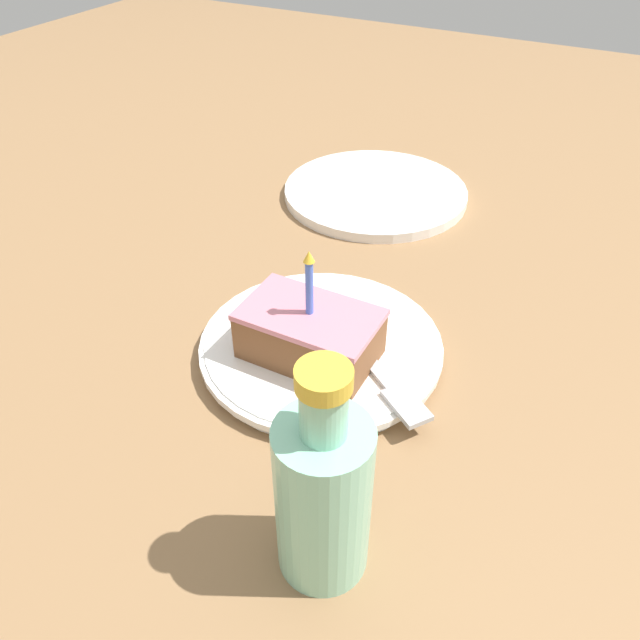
{
  "coord_description": "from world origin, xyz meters",
  "views": [
    {
      "loc": [
        -0.38,
        -0.21,
        0.4
      ],
      "look_at": [
        0.01,
        0.0,
        0.04
      ],
      "focal_mm": 35.0,
      "sensor_mm": 36.0,
      "label": 1
    }
  ],
  "objects_px": {
    "fork": "(375,368)",
    "side_plate": "(375,192)",
    "cake_slice": "(308,332)",
    "plate": "(320,346)",
    "bottle": "(323,494)"
  },
  "relations": [
    {
      "from": "fork",
      "to": "bottle",
      "type": "xyz_separation_m",
      "value": [
        -0.17,
        -0.04,
        0.05
      ]
    },
    {
      "from": "fork",
      "to": "side_plate",
      "type": "xyz_separation_m",
      "value": [
        0.33,
        0.15,
        -0.01
      ]
    },
    {
      "from": "plate",
      "to": "fork",
      "type": "distance_m",
      "value": 0.06
    },
    {
      "from": "plate",
      "to": "side_plate",
      "type": "distance_m",
      "value": 0.33
    },
    {
      "from": "bottle",
      "to": "plate",
      "type": "bearing_deg",
      "value": 28.33
    },
    {
      "from": "cake_slice",
      "to": "bottle",
      "type": "bearing_deg",
      "value": -148.44
    },
    {
      "from": "cake_slice",
      "to": "fork",
      "type": "height_order",
      "value": "cake_slice"
    },
    {
      "from": "plate",
      "to": "side_plate",
      "type": "relative_size",
      "value": 0.93
    },
    {
      "from": "cake_slice",
      "to": "bottle",
      "type": "height_order",
      "value": "bottle"
    },
    {
      "from": "cake_slice",
      "to": "fork",
      "type": "xyz_separation_m",
      "value": [
        0.01,
        -0.06,
        -0.02
      ]
    },
    {
      "from": "bottle",
      "to": "fork",
      "type": "bearing_deg",
      "value": 12.24
    },
    {
      "from": "cake_slice",
      "to": "plate",
      "type": "bearing_deg",
      "value": -2.05
    },
    {
      "from": "fork",
      "to": "bottle",
      "type": "relative_size",
      "value": 0.85
    },
    {
      "from": "fork",
      "to": "bottle",
      "type": "height_order",
      "value": "bottle"
    },
    {
      "from": "bottle",
      "to": "side_plate",
      "type": "bearing_deg",
      "value": 19.96
    }
  ]
}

